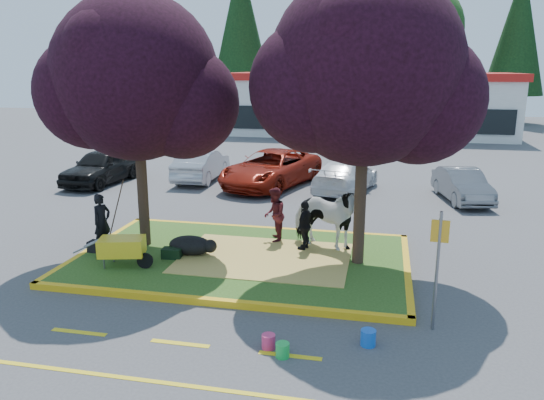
% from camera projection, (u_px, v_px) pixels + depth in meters
% --- Properties ---
extents(ground, '(90.00, 90.00, 0.00)m').
position_uv_depth(ground, '(242.00, 262.00, 13.46)').
color(ground, '#424244').
rests_on(ground, ground).
extents(median_island, '(8.00, 5.00, 0.15)m').
position_uv_depth(median_island, '(242.00, 259.00, 13.44)').
color(median_island, '#294C17').
rests_on(median_island, ground).
extents(curb_near, '(8.30, 0.16, 0.15)m').
position_uv_depth(curb_near, '(209.00, 302.00, 10.99)').
color(curb_near, yellow).
rests_on(curb_near, ground).
extents(curb_far, '(8.30, 0.16, 0.15)m').
position_uv_depth(curb_far, '(264.00, 229.00, 15.89)').
color(curb_far, yellow).
rests_on(curb_far, ground).
extents(curb_left, '(0.16, 5.30, 0.15)m').
position_uv_depth(curb_left, '(95.00, 248.00, 14.26)').
color(curb_left, yellow).
rests_on(curb_left, ground).
extents(curb_right, '(0.16, 5.30, 0.15)m').
position_uv_depth(curb_right, '(407.00, 271.00, 12.62)').
color(curb_right, yellow).
rests_on(curb_right, ground).
extents(straw_bedding, '(4.20, 3.00, 0.01)m').
position_uv_depth(straw_bedding, '(265.00, 258.00, 13.30)').
color(straw_bedding, '#D8C459').
rests_on(straw_bedding, median_island).
extents(tree_purple_left, '(5.06, 4.20, 6.51)m').
position_uv_depth(tree_purple_left, '(137.00, 85.00, 13.32)').
color(tree_purple_left, black).
rests_on(tree_purple_left, median_island).
extents(tree_purple_right, '(5.30, 4.40, 6.82)m').
position_uv_depth(tree_purple_right, '(366.00, 78.00, 11.93)').
color(tree_purple_right, black).
rests_on(tree_purple_right, median_island).
extents(fire_lane_stripe_a, '(1.10, 0.12, 0.01)m').
position_uv_depth(fire_lane_stripe_a, '(79.00, 332.00, 9.88)').
color(fire_lane_stripe_a, yellow).
rests_on(fire_lane_stripe_a, ground).
extents(fire_lane_stripe_b, '(1.10, 0.12, 0.01)m').
position_uv_depth(fire_lane_stripe_b, '(180.00, 343.00, 9.47)').
color(fire_lane_stripe_b, yellow).
rests_on(fire_lane_stripe_b, ground).
extents(fire_lane_stripe_c, '(1.10, 0.12, 0.01)m').
position_uv_depth(fire_lane_stripe_c, '(290.00, 356.00, 9.07)').
color(fire_lane_stripe_c, yellow).
rests_on(fire_lane_stripe_c, ground).
extents(fire_lane_long, '(6.00, 0.10, 0.01)m').
position_uv_depth(fire_lane_long, '(152.00, 381.00, 8.34)').
color(fire_lane_long, yellow).
rests_on(fire_lane_long, ground).
extents(retail_building, '(20.40, 8.40, 4.40)m').
position_uv_depth(retail_building, '(367.00, 103.00, 39.05)').
color(retail_building, silver).
rests_on(retail_building, ground).
extents(treeline, '(46.58, 7.80, 14.63)m').
position_uv_depth(treeline, '(365.00, 33.00, 47.00)').
color(treeline, black).
rests_on(treeline, ground).
extents(cow, '(2.18, 1.57, 1.68)m').
position_uv_depth(cow, '(324.00, 217.00, 13.83)').
color(cow, silver).
rests_on(cow, median_island).
extents(calf, '(1.24, 0.85, 0.49)m').
position_uv_depth(calf, '(190.00, 245.00, 13.49)').
color(calf, black).
rests_on(calf, median_island).
extents(handler, '(0.52, 0.63, 1.48)m').
position_uv_depth(handler, '(102.00, 222.00, 13.79)').
color(handler, black).
rests_on(handler, median_island).
extents(visitor_a, '(0.66, 0.79, 1.49)m').
position_uv_depth(visitor_a, '(274.00, 215.00, 14.44)').
color(visitor_a, '#4F161C').
rests_on(visitor_a, median_island).
extents(visitor_b, '(0.52, 0.83, 1.31)m').
position_uv_depth(visitor_b, '(305.00, 225.00, 13.78)').
color(visitor_b, black).
rests_on(visitor_b, median_island).
extents(wheelbarrow, '(1.89, 0.87, 0.71)m').
position_uv_depth(wheelbarrow, '(122.00, 247.00, 12.62)').
color(wheelbarrow, black).
rests_on(wheelbarrow, median_island).
extents(gear_bag_dark, '(0.57, 0.33, 0.28)m').
position_uv_depth(gear_bag_dark, '(99.00, 247.00, 13.72)').
color(gear_bag_dark, black).
rests_on(gear_bag_dark, median_island).
extents(gear_bag_green, '(0.50, 0.34, 0.26)m').
position_uv_depth(gear_bag_green, '(172.00, 253.00, 13.27)').
color(gear_bag_green, black).
rests_on(gear_bag_green, median_island).
extents(sign_post, '(0.32, 0.06, 2.31)m').
position_uv_depth(sign_post, '(438.00, 259.00, 9.65)').
color(sign_post, slate).
rests_on(sign_post, ground).
extents(bucket_green, '(0.28, 0.28, 0.26)m').
position_uv_depth(bucket_green, '(283.00, 350.00, 9.01)').
color(bucket_green, green).
rests_on(bucket_green, ground).
extents(bucket_pink, '(0.30, 0.30, 0.26)m').
position_uv_depth(bucket_pink, '(268.00, 341.00, 9.29)').
color(bucket_pink, '#D52F65').
rests_on(bucket_pink, ground).
extents(bucket_blue, '(0.34, 0.34, 0.29)m').
position_uv_depth(bucket_blue, '(368.00, 338.00, 9.38)').
color(bucket_blue, blue).
rests_on(bucket_blue, ground).
extents(car_black, '(2.03, 4.42, 1.47)m').
position_uv_depth(car_black, '(102.00, 166.00, 22.38)').
color(car_black, black).
rests_on(car_black, ground).
extents(car_silver, '(1.50, 4.12, 1.35)m').
position_uv_depth(car_silver, '(201.00, 165.00, 23.03)').
color(car_silver, '#ACAEB5').
rests_on(car_silver, ground).
extents(car_red, '(3.97, 5.86, 1.49)m').
position_uv_depth(car_red, '(271.00, 169.00, 21.81)').
color(car_red, maroon).
rests_on(car_red, ground).
extents(car_white, '(2.68, 4.68, 1.28)m').
position_uv_depth(car_white, '(345.00, 176.00, 20.90)').
color(car_white, white).
rests_on(car_white, ground).
extents(car_grey, '(1.98, 3.80, 1.19)m').
position_uv_depth(car_grey, '(462.00, 185.00, 19.46)').
color(car_grey, slate).
rests_on(car_grey, ground).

